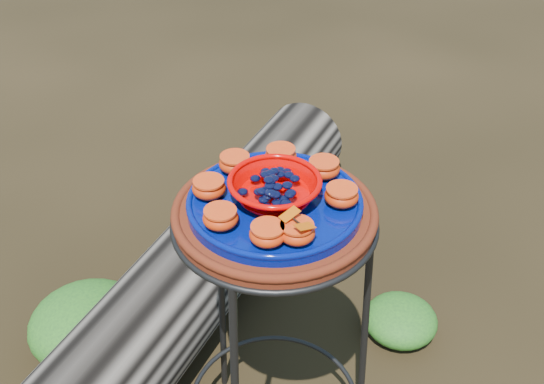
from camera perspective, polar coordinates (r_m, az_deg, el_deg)
plant_stand at (r=1.56m, az=0.19°, el=-12.62°), size 0.44×0.44×0.70m
terracotta_saucer at (r=1.31m, az=0.22°, el=-1.97°), size 0.39×0.39×0.03m
cobalt_plate at (r=1.29m, az=0.22°, el=-1.04°), size 0.33×0.33×0.02m
red_bowl at (r=1.27m, az=0.23°, el=0.19°), size 0.17×0.17×0.05m
glass_gems at (r=1.25m, az=0.23°, el=1.46°), size 0.13×0.13×0.02m
orange_half_0 at (r=1.18m, az=2.09°, el=-3.39°), size 0.06×0.06×0.04m
orange_half_1 at (r=1.27m, az=5.83°, el=-0.34°), size 0.06×0.06×0.04m
orange_half_2 at (r=1.34m, az=4.35°, el=1.98°), size 0.06×0.06×0.04m
orange_half_3 at (r=1.38m, az=0.74°, el=3.04°), size 0.06×0.06×0.04m
orange_half_4 at (r=1.36m, az=-3.12°, el=2.40°), size 0.06×0.06×0.04m
orange_half_5 at (r=1.29m, az=-5.29°, el=0.33°), size 0.06×0.06×0.04m
orange_half_6 at (r=1.22m, az=-4.33°, el=-2.18°), size 0.06×0.06×0.04m
orange_half_7 at (r=1.18m, az=-0.37°, el=-3.55°), size 0.06×0.06×0.04m
butterfly at (r=1.17m, az=2.12°, el=-2.46°), size 0.08×0.05×0.01m
driftwood_log at (r=2.07m, az=-5.77°, el=-5.84°), size 1.60×1.09×0.30m
foliage_right at (r=2.05m, az=10.72°, el=-10.40°), size 0.22×0.22×0.11m
foliage_back at (r=2.04m, az=-15.16°, el=-10.49°), size 0.34×0.34×0.17m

